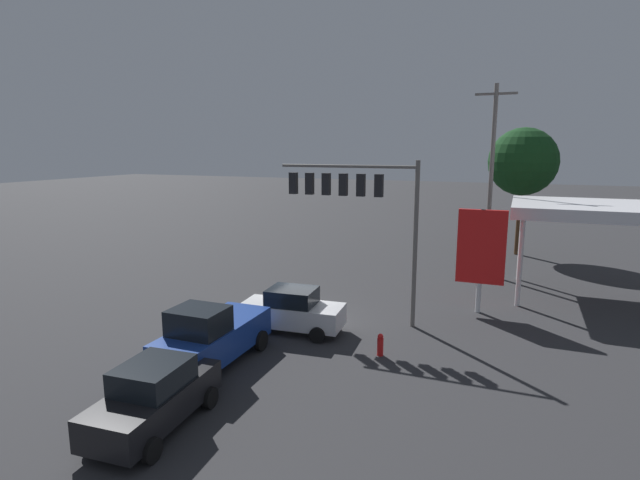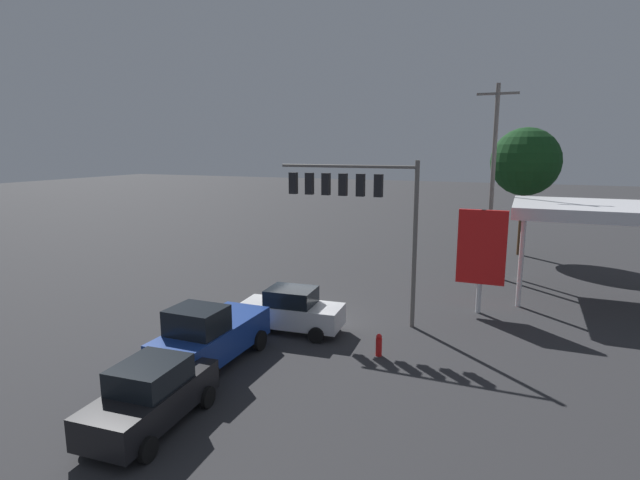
% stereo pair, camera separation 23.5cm
% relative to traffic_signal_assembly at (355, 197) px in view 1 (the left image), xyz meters
% --- Properties ---
extents(ground_plane, '(200.00, 200.00, 0.00)m').
position_rel_traffic_signal_assembly_xyz_m(ground_plane, '(2.07, 1.07, -5.71)').
color(ground_plane, '#2D2D30').
extents(traffic_signal_assembly, '(6.45, 0.43, 7.37)m').
position_rel_traffic_signal_assembly_xyz_m(traffic_signal_assembly, '(0.00, 0.00, 0.00)').
color(traffic_signal_assembly, slate).
rests_on(traffic_signal_assembly, ground).
extents(utility_pole, '(2.40, 0.26, 11.62)m').
position_rel_traffic_signal_assembly_xyz_m(utility_pole, '(-5.15, -10.90, 0.40)').
color(utility_pole, slate).
rests_on(utility_pole, ground).
extents(gas_station_canopy, '(8.68, 6.69, 5.04)m').
position_rel_traffic_signal_assembly_xyz_m(gas_station_canopy, '(-10.84, -7.64, -1.04)').
color(gas_station_canopy, silver).
rests_on(gas_station_canopy, ground).
extents(price_sign, '(2.24, 0.27, 5.01)m').
position_rel_traffic_signal_assembly_xyz_m(price_sign, '(-5.33, -3.13, -2.56)').
color(price_sign, silver).
rests_on(price_sign, ground).
extents(sedan_far, '(4.53, 2.33, 1.93)m').
position_rel_traffic_signal_assembly_xyz_m(sedan_far, '(1.95, 2.60, -4.76)').
color(sedan_far, silver).
rests_on(sedan_far, ground).
extents(sedan_waiting, '(2.28, 4.51, 1.93)m').
position_rel_traffic_signal_assembly_xyz_m(sedan_waiting, '(2.37, 10.93, -4.76)').
color(sedan_waiting, black).
rests_on(sedan_waiting, ground).
extents(pickup_parked, '(2.28, 5.21, 2.40)m').
position_rel_traffic_signal_assembly_xyz_m(pickup_parked, '(3.22, 6.81, -4.60)').
color(pickup_parked, navy).
rests_on(pickup_parked, ground).
extents(street_tree, '(4.91, 4.91, 9.34)m').
position_rel_traffic_signal_assembly_xyz_m(street_tree, '(-6.90, -18.16, 1.15)').
color(street_tree, '#4C331E').
rests_on(street_tree, ground).
extents(fire_hydrant, '(0.24, 0.24, 0.88)m').
position_rel_traffic_signal_assembly_xyz_m(fire_hydrant, '(-2.28, 3.68, -5.27)').
color(fire_hydrant, red).
rests_on(fire_hydrant, ground).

